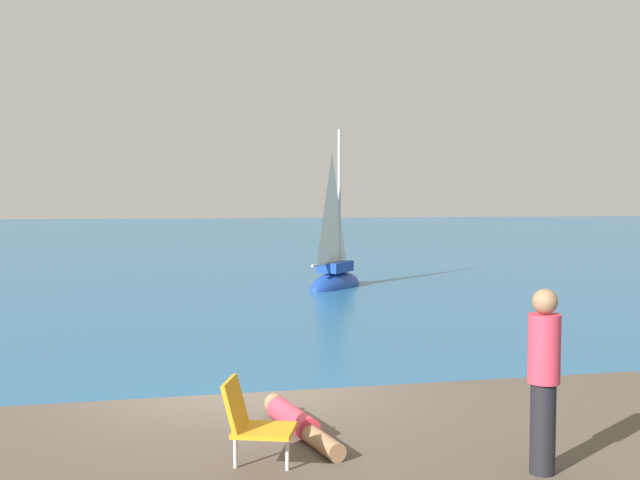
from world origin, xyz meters
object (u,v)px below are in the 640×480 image
Objects in this scene: person_sunbather at (298,422)px; beach_chair at (251,420)px; person_standing at (544,376)px; sailboat_near at (335,278)px.

beach_chair is at bearing -43.97° from person_sunbather.
person_standing is 2.03× the size of beach_chair.
person_standing reaches higher than person_sunbather.
sailboat_near reaches higher than person_sunbather.
person_sunbather is 2.16× the size of beach_chair.
beach_chair reaches higher than person_sunbather.
person_sunbather is 2.56m from person_standing.
beach_chair is at bearing -118.88° from person_standing.
person_sunbather is 1.15m from beach_chair.
person_standing is at bearing 4.39° from beach_chair.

